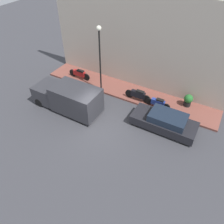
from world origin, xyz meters
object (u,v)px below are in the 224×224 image
delivery_van (68,97)px  motorcycle_blue (158,103)px  motorcycle_black (138,95)px  streetlamp (100,49)px  motorcycle_red (79,74)px  potted_plant (188,100)px  parked_car (165,121)px

delivery_van → motorcycle_blue: bearing=-60.7°
motorcycle_black → streetlamp: (-0.21, 3.24, 3.05)m
motorcycle_red → motorcycle_blue: motorcycle_red is taller
motorcycle_red → potted_plant: 9.40m
streetlamp → potted_plant: size_ratio=5.43×
delivery_van → motorcycle_red: delivery_van is taller
motorcycle_blue → parked_car: bearing=-147.4°
motorcycle_red → potted_plant: potted_plant is taller
parked_car → delivery_van: delivery_van is taller
motorcycle_red → motorcycle_blue: bearing=-93.2°
delivery_van → potted_plant: 8.93m
parked_car → motorcycle_red: parked_car is taller
motorcycle_blue → motorcycle_black: (0.07, 1.67, 0.07)m
motorcycle_blue → streetlamp: bearing=91.7°
delivery_van → motorcycle_blue: size_ratio=2.75×
parked_car → potted_plant: size_ratio=4.50×
parked_car → potted_plant: 3.12m
parked_car → streetlamp: size_ratio=0.83×
motorcycle_red → motorcycle_blue: size_ratio=1.13×
delivery_van → motorcycle_red: (3.68, 1.68, -0.42)m
motorcycle_blue → potted_plant: 2.27m
parked_car → delivery_van: 7.11m
streetlamp → potted_plant: 7.55m
motorcycle_red → potted_plant: bearing=-84.7°
motorcycle_red → motorcycle_black: 5.84m
streetlamp → potted_plant: streetlamp is taller
delivery_van → motorcycle_red: size_ratio=2.44×
delivery_van → potted_plant: (4.54, -7.68, -0.36)m
motorcycle_blue → streetlamp: 5.82m
delivery_van → motorcycle_red: 4.07m
motorcycle_black → streetlamp: size_ratio=0.40×
motorcycle_blue → motorcycle_red: bearing=86.8°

